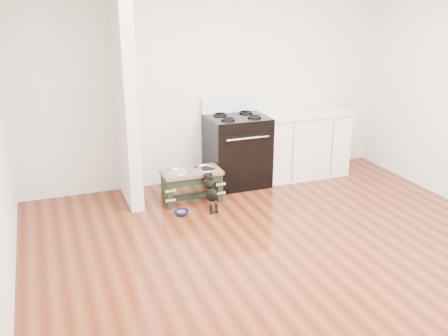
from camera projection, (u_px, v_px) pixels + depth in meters
ground at (298, 263)px, 4.72m from camera, size 5.00×5.00×0.00m
room_shell at (307, 93)px, 4.19m from camera, size 5.00×5.00×5.00m
partition_wall at (125, 91)px, 5.74m from camera, size 0.15×0.80×2.70m
oven_range at (237, 149)px, 6.55m from camera, size 0.76×0.69×1.14m
cabinet_run at (302, 143)px, 6.90m from camera, size 1.24×0.64×0.91m
dog_feeder at (192, 179)px, 6.05m from camera, size 0.72×0.38×0.41m
puppy at (211, 191)px, 5.81m from camera, size 0.13×0.37×0.44m
floor_bowl at (181, 213)px, 5.74m from camera, size 0.20×0.20×0.05m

